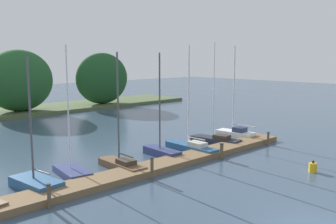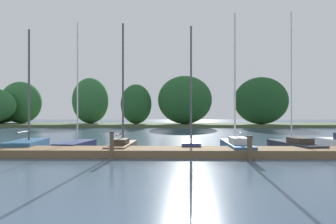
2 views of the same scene
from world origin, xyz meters
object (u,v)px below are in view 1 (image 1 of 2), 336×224
(sailboat_2, at_px, (35,182))
(mooring_piling_3, at_px, (222,151))
(channel_buoy_0, at_px, (313,167))
(sailboat_4, at_px, (121,163))
(sailboat_7, at_px, (215,139))
(mooring_piling_1, at_px, (49,196))
(sailboat_3, at_px, (71,170))
(sailboat_6, at_px, (190,146))
(sailboat_8, at_px, (234,133))
(sailboat_5, at_px, (161,150))
(mooring_piling_2, at_px, (152,169))
(mooring_piling_4, at_px, (268,138))

(sailboat_2, height_order, mooring_piling_3, sailboat_2)
(mooring_piling_3, xyz_separation_m, channel_buoy_0, (1.64, -5.30, -0.26))
(sailboat_4, height_order, channel_buoy_0, sailboat_4)
(sailboat_7, xyz_separation_m, mooring_piling_1, (-14.98, -3.02, 0.24))
(sailboat_3, distance_m, channel_buoy_0, 13.70)
(sailboat_6, xyz_separation_m, channel_buoy_0, (1.60, -8.07, -0.11))
(mooring_piling_1, distance_m, mooring_piling_3, 11.73)
(sailboat_3, relative_size, sailboat_8, 0.97)
(sailboat_3, distance_m, mooring_piling_1, 4.64)
(sailboat_5, bearing_deg, mooring_piling_2, 135.62)
(sailboat_5, xyz_separation_m, channel_buoy_0, (3.91, -8.63, -0.13))
(sailboat_7, distance_m, mooring_piling_1, 15.28)
(mooring_piling_3, bearing_deg, sailboat_8, 29.43)
(sailboat_8, height_order, mooring_piling_2, sailboat_8)
(mooring_piling_3, bearing_deg, mooring_piling_1, 179.15)
(sailboat_2, bearing_deg, sailboat_4, -99.10)
(sailboat_5, xyz_separation_m, sailboat_7, (5.52, -0.13, -0.07))
(sailboat_8, distance_m, mooring_piling_3, 6.71)
(sailboat_2, distance_m, mooring_piling_3, 11.50)
(sailboat_2, xyz_separation_m, sailboat_4, (5.14, -0.23, 0.01))
(sailboat_6, distance_m, mooring_piling_2, 6.56)
(sailboat_4, distance_m, mooring_piling_1, 6.33)
(sailboat_5, height_order, mooring_piling_4, sailboat_5)
(sailboat_2, xyz_separation_m, mooring_piling_4, (16.83, -2.87, 0.13))
(mooring_piling_2, bearing_deg, sailboat_4, 90.86)
(sailboat_3, xyz_separation_m, sailboat_4, (2.74, -0.91, 0.07))
(sailboat_8, distance_m, mooring_piling_4, 3.17)
(mooring_piling_4, bearing_deg, sailboat_5, 158.22)
(sailboat_5, bearing_deg, sailboat_7, -87.77)
(sailboat_8, relative_size, mooring_piling_2, 6.11)
(sailboat_7, distance_m, mooring_piling_3, 4.57)
(sailboat_3, relative_size, mooring_piling_3, 6.86)
(sailboat_2, relative_size, mooring_piling_1, 5.89)
(sailboat_3, bearing_deg, sailboat_8, -83.50)
(sailboat_4, xyz_separation_m, mooring_piling_1, (-5.77, -2.60, 0.19))
(sailboat_7, xyz_separation_m, mooring_piling_2, (-9.17, -3.17, 0.28))
(sailboat_6, bearing_deg, mooring_piling_4, -113.68)
(mooring_piling_2, xyz_separation_m, mooring_piling_4, (11.65, 0.10, -0.12))
(sailboat_5, bearing_deg, sailboat_2, 95.66)
(sailboat_6, relative_size, sailboat_8, 1.00)
(channel_buoy_0, bearing_deg, sailboat_8, 63.95)
(sailboat_3, xyz_separation_m, sailboat_7, (11.95, -0.49, 0.03))
(sailboat_4, height_order, sailboat_7, sailboat_7)
(mooring_piling_2, bearing_deg, sailboat_5, 42.07)
(mooring_piling_3, bearing_deg, mooring_piling_4, 1.30)
(sailboat_3, relative_size, sailboat_7, 0.94)
(sailboat_3, height_order, mooring_piling_4, sailboat_3)
(sailboat_6, xyz_separation_m, sailboat_7, (3.21, 0.43, -0.06))
(sailboat_5, relative_size, mooring_piling_2, 5.62)
(sailboat_3, bearing_deg, mooring_piling_4, -95.81)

